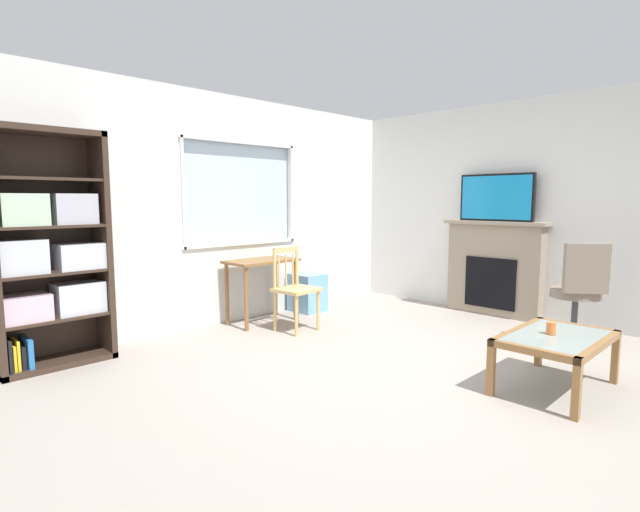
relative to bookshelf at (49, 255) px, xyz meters
name	(u,v)px	position (x,y,z in m)	size (l,w,h in m)	color
ground	(390,368)	(1.98, -2.09, -0.96)	(6.07, 5.66, 0.02)	#9E9389
wall_back_with_window	(228,213)	(1.96, 0.24, 0.31)	(5.07, 0.15, 2.58)	silver
wall_right	(523,210)	(4.57, -2.09, 0.34)	(0.12, 4.86, 2.58)	silver
bookshelf	(49,255)	(0.00, 0.00, 0.00)	(0.90, 0.38, 2.00)	#38281E
desk_under_window	(262,271)	(2.17, -0.11, -0.35)	(0.81, 0.46, 0.73)	brown
wooden_chair	(294,288)	(2.21, -0.62, -0.49)	(0.44, 0.42, 0.90)	tan
plastic_drawer_unit	(307,292)	(2.94, -0.06, -0.71)	(0.35, 0.40, 0.48)	#72ADDB
fireplace	(494,268)	(4.42, -1.83, -0.37)	(0.26, 1.26, 1.15)	gray
tv	(496,198)	(4.40, -1.83, 0.49)	(0.06, 0.91, 0.57)	black
office_chair	(579,287)	(3.90, -2.96, -0.40)	(0.62, 0.57, 1.00)	#7A6B5B
coffee_table	(556,343)	(2.46, -3.25, -0.59)	(0.95, 0.62, 0.42)	#8C9E99
sippy_cup	(551,328)	(2.45, -3.21, -0.49)	(0.07, 0.07, 0.09)	orange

